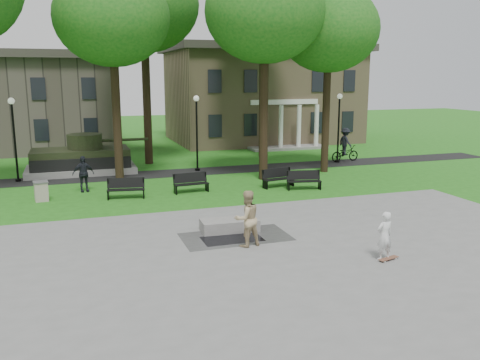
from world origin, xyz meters
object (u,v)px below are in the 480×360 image
object	(u,v)px
friend_watching	(247,218)
trash_bin	(41,191)
cyclist	(345,148)
park_bench_0	(126,188)
concrete_block	(229,225)
skateboarder	(384,236)

from	to	relation	value
friend_watching	trash_bin	xyz separation A→B (m)	(-7.16, 9.43, -0.53)
cyclist	park_bench_0	xyz separation A→B (m)	(-15.84, -6.31, -0.44)
cyclist	trash_bin	size ratio (longest dim) A/B	2.45
cyclist	friend_watching	bearing A→B (deg)	134.11
concrete_block	cyclist	bearing A→B (deg)	46.02
concrete_block	park_bench_0	distance (m)	7.50
concrete_block	skateboarder	xyz separation A→B (m)	(3.81, -4.62, 0.58)
friend_watching	trash_bin	size ratio (longest dim) A/B	2.08
park_bench_0	skateboarder	bearing A→B (deg)	-48.89
concrete_block	park_bench_0	xyz separation A→B (m)	(-3.21, 6.77, 0.28)
concrete_block	trash_bin	bearing A→B (deg)	133.39
trash_bin	concrete_block	bearing A→B (deg)	-46.61
concrete_block	friend_watching	size ratio (longest dim) A/B	1.10
cyclist	park_bench_0	world-z (taller)	cyclist
concrete_block	skateboarder	size ratio (longest dim) A/B	1.36
skateboarder	park_bench_0	xyz separation A→B (m)	(-7.03, 11.38, -0.31)
skateboarder	concrete_block	bearing A→B (deg)	-57.48
concrete_block	cyclist	world-z (taller)	cyclist
skateboarder	park_bench_0	world-z (taller)	skateboarder
skateboarder	trash_bin	bearing A→B (deg)	-55.06
skateboarder	friend_watching	world-z (taller)	friend_watching
cyclist	park_bench_0	distance (m)	17.05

